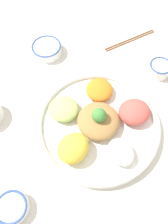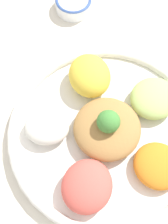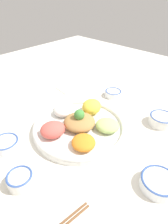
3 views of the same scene
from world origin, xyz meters
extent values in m
plane|color=silver|center=(0.00, 0.00, 0.00)|extent=(2.40, 2.40, 0.00)
cylinder|color=white|center=(-0.02, 0.02, 0.01)|extent=(0.39, 0.39, 0.02)
torus|color=white|center=(-0.02, 0.02, 0.03)|extent=(0.39, 0.39, 0.02)
ellipsoid|color=yellow|center=(-0.05, 0.13, 0.05)|extent=(0.11, 0.12, 0.06)
ellipsoid|color=white|center=(-0.13, 0.02, 0.04)|extent=(0.09, 0.07, 0.04)
ellipsoid|color=#E55B51|center=(-0.06, -0.09, 0.05)|extent=(0.12, 0.12, 0.05)
ellipsoid|color=orange|center=(0.08, -0.06, 0.04)|extent=(0.13, 0.13, 0.04)
ellipsoid|color=#B7DB7A|center=(0.08, 0.08, 0.04)|extent=(0.13, 0.13, 0.04)
ellipsoid|color=#AD7F47|center=(-0.02, 0.02, 0.04)|extent=(0.13, 0.13, 0.05)
sphere|color=#478E3D|center=(-0.02, 0.02, 0.08)|extent=(0.04, 0.04, 0.04)
cylinder|color=white|center=(0.35, -0.01, 0.02)|extent=(0.11, 0.11, 0.03)
torus|color=#38569E|center=(0.35, -0.01, 0.03)|extent=(0.11, 0.11, 0.01)
cylinder|color=maroon|center=(0.35, -0.01, 0.03)|extent=(0.09, 0.09, 0.00)
cylinder|color=white|center=(0.03, -0.30, 0.02)|extent=(0.08, 0.08, 0.04)
torus|color=#38569E|center=(0.03, -0.30, 0.04)|extent=(0.08, 0.08, 0.01)
cylinder|color=white|center=(0.03, -0.30, 0.04)|extent=(0.07, 0.07, 0.00)
cylinder|color=white|center=(-0.08, 0.35, 0.02)|extent=(0.09, 0.09, 0.03)
torus|color=#38569E|center=(-0.08, 0.35, 0.03)|extent=(0.09, 0.09, 0.01)
cylinder|color=white|center=(-0.08, 0.35, 0.03)|extent=(0.07, 0.07, 0.00)
cylinder|color=brown|center=(0.21, -0.32, 0.00)|extent=(0.03, 0.23, 0.01)
cylinder|color=brown|center=(0.22, -0.32, 0.00)|extent=(0.03, 0.23, 0.01)
camera|label=1|loc=(-0.23, 0.22, 0.65)|focal=35.00mm
camera|label=2|loc=(-0.06, -0.19, 0.61)|focal=50.00mm
camera|label=3|loc=(0.42, -0.42, 0.53)|focal=30.00mm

